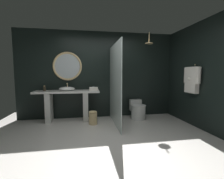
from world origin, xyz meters
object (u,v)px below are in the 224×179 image
object	(u,v)px
soap_dispenser	(44,89)
toilet	(138,110)
round_wall_mirror	(67,66)
rain_shower_head	(149,42)
tumbler_cup	(93,88)
folded_hand_towel	(94,89)
vessel_sink	(67,89)
hanging_bathrobe	(192,79)
waste_bin	(93,117)

from	to	relation	value
soap_dispenser	toilet	size ratio (longest dim) A/B	0.25
round_wall_mirror	rain_shower_head	xyz separation A→B (m)	(2.30, -0.47, 0.66)
tumbler_cup	rain_shower_head	bearing A→B (deg)	-10.35
soap_dispenser	folded_hand_towel	size ratio (longest dim) A/B	0.64
vessel_sink	soap_dispenser	size ratio (longest dim) A/B	2.86
toilet	round_wall_mirror	bearing A→B (deg)	170.10
vessel_sink	rain_shower_head	xyz separation A→B (m)	(2.30, -0.22, 1.30)
round_wall_mirror	folded_hand_towel	xyz separation A→B (m)	(0.73, -0.39, -0.64)
folded_hand_towel	hanging_bathrobe	bearing A→B (deg)	-18.78
rain_shower_head	waste_bin	world-z (taller)	rain_shower_head
vessel_sink	rain_shower_head	world-z (taller)	rain_shower_head
hanging_bathrobe	soap_dispenser	bearing A→B (deg)	165.46
round_wall_mirror	hanging_bathrobe	distance (m)	3.39
vessel_sink	folded_hand_towel	bearing A→B (deg)	-10.24
soap_dispenser	hanging_bathrobe	size ratio (longest dim) A/B	0.21
rain_shower_head	folded_hand_towel	distance (m)	2.04
tumbler_cup	soap_dispenser	size ratio (longest dim) A/B	0.68
rain_shower_head	waste_bin	bearing A→B (deg)	-172.98
vessel_sink	waste_bin	distance (m)	1.10
tumbler_cup	waste_bin	size ratio (longest dim) A/B	0.28
soap_dispenser	rain_shower_head	bearing A→B (deg)	-4.58
vessel_sink	waste_bin	xyz separation A→B (m)	(0.70, -0.41, -0.74)
tumbler_cup	round_wall_mirror	world-z (taller)	round_wall_mirror
folded_hand_towel	rain_shower_head	bearing A→B (deg)	-3.01
vessel_sink	hanging_bathrobe	world-z (taller)	hanging_bathrobe
tumbler_cup	hanging_bathrobe	size ratio (longest dim) A/B	0.14
rain_shower_head	toilet	world-z (taller)	rain_shower_head
rain_shower_head	waste_bin	distance (m)	2.60
toilet	tumbler_cup	bearing A→B (deg)	172.64
rain_shower_head	toilet	xyz separation A→B (m)	(-0.26, 0.12, -1.97)
hanging_bathrobe	waste_bin	xyz separation A→B (m)	(-2.46, 0.54, -1.03)
waste_bin	toilet	bearing A→B (deg)	13.18
soap_dispenser	toilet	distance (m)	2.73
round_wall_mirror	toilet	xyz separation A→B (m)	(2.04, -0.36, -1.30)
vessel_sink	soap_dispenser	bearing A→B (deg)	178.40
vessel_sink	hanging_bathrobe	distance (m)	3.31
waste_bin	folded_hand_towel	distance (m)	0.78
toilet	waste_bin	world-z (taller)	toilet
hanging_bathrobe	folded_hand_towel	xyz separation A→B (m)	(-2.42, 0.82, -0.30)
waste_bin	vessel_sink	bearing A→B (deg)	149.36
soap_dispenser	rain_shower_head	size ratio (longest dim) A/B	0.48
vessel_sink	waste_bin	bearing A→B (deg)	-30.64
toilet	rain_shower_head	bearing A→B (deg)	-24.18
hanging_bathrobe	folded_hand_towel	distance (m)	2.58
soap_dispenser	round_wall_mirror	bearing A→B (deg)	21.77
hanging_bathrobe	waste_bin	distance (m)	2.72
rain_shower_head	hanging_bathrobe	distance (m)	1.51
vessel_sink	rain_shower_head	size ratio (longest dim) A/B	1.37
tumbler_cup	folded_hand_towel	xyz separation A→B (m)	(-0.01, -0.20, -0.00)
waste_bin	round_wall_mirror	bearing A→B (deg)	135.90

